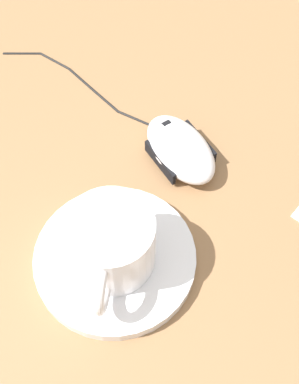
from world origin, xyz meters
TOP-DOWN VIEW (x-y plane):
  - ground_plane at (0.00, 0.00)m, footprint 3.00×3.00m
  - saucer at (-0.11, -0.11)m, footprint 0.16×0.16m
  - coffee_cup at (-0.11, -0.12)m, footprint 0.08×0.11m
  - computer_mouse at (-0.12, 0.03)m, footprint 0.12×0.10m
  - mouse_cable at (-0.28, 0.07)m, footprint 0.23×0.04m

SIDE VIEW (x-z plane):
  - ground_plane at x=0.00m, z-range 0.00..0.00m
  - mouse_cable at x=-0.28m, z-range 0.00..0.00m
  - saucer at x=-0.11m, z-range 0.00..0.01m
  - computer_mouse at x=-0.12m, z-range 0.00..0.04m
  - coffee_cup at x=-0.11m, z-range 0.01..0.08m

